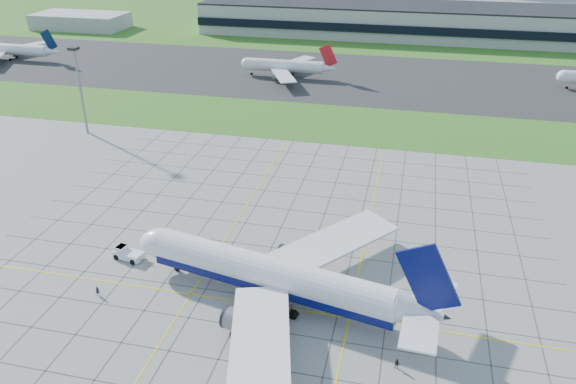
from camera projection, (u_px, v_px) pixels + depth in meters
name	position (u px, v px, depth m)	size (l,w,h in m)	color
ground	(249.00, 295.00, 98.38)	(1400.00, 1400.00, 0.00)	#9F9F99
grass_median	(331.00, 123.00, 176.41)	(700.00, 35.00, 0.04)	#3A7220
asphalt_taxiway	(353.00, 77.00, 224.10)	(700.00, 75.00, 0.04)	#383838
grass_far	(377.00, 26.00, 319.49)	(700.00, 145.00, 0.04)	#3A7220
apron_markings	(267.00, 261.00, 107.90)	(120.00, 130.00, 0.03)	#474744
terminal	(453.00, 22.00, 286.04)	(260.00, 43.00, 15.80)	#B7B7B2
service_block	(81.00, 21.00, 310.98)	(50.00, 25.00, 8.00)	#B7B7B2
light_mast	(79.00, 80.00, 161.52)	(2.50, 2.50, 25.60)	gray
airliner	(273.00, 275.00, 95.22)	(57.20, 57.38, 18.20)	white
pushback_tug	(127.00, 253.00, 108.33)	(8.76, 3.99, 2.41)	white
crew_near	(98.00, 291.00, 98.03)	(0.66, 0.43, 1.80)	black
crew_far	(397.00, 364.00, 82.41)	(0.84, 0.66, 1.73)	black
distant_jet_0	(6.00, 49.00, 247.85)	(47.54, 42.66, 14.08)	white
distant_jet_1	(286.00, 66.00, 221.63)	(36.49, 42.66, 14.08)	white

